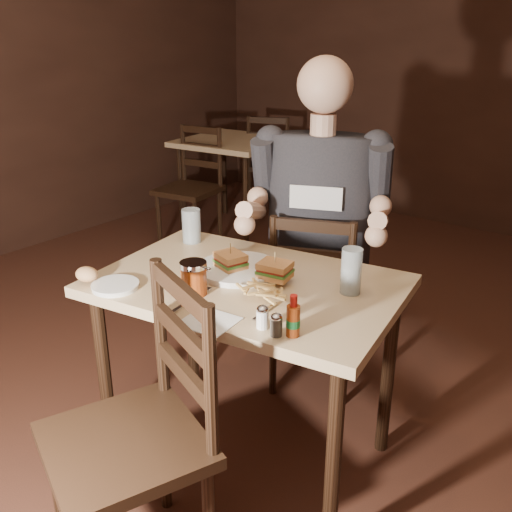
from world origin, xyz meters
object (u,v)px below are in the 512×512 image
Objects in this scene: dinner_plate at (239,270)px; glass_left at (191,226)px; bg_chair_near at (188,189)px; chair_far at (316,298)px; hot_sauce at (293,316)px; syrup_dispenser at (194,278)px; diner at (319,187)px; main_table at (248,304)px; glass_right at (351,271)px; bg_chair_far at (272,165)px; bg_table at (234,150)px; chair_near at (124,444)px.

glass_left is at bearing 160.55° from dinner_plate.
bg_chair_near is 3.02× the size of dinner_plate.
hot_sauce is at bearing 94.26° from chair_far.
syrup_dispenser is (0.00, -0.81, 0.38)m from chair_far.
dinner_plate is (-0.02, -0.52, -0.21)m from diner.
main_table is 0.41m from glass_right.
bg_chair_far is 3.41m from glass_right.
main_table is 1.11× the size of diner.
glass_right is (0.40, -0.42, -0.14)m from diner.
syrup_dispenser is (-0.43, 0.03, -0.01)m from hot_sauce.
bg_table is at bearing 132.99° from hot_sauce.
bg_chair_far is at bearing 130.71° from glass_right.
syrup_dispenser is at bearing 67.21° from chair_far.
chair_far is 1.02m from hot_sauce.
hot_sauce is at bearing -12.75° from syrup_dispenser.
chair_near is at bearing -59.17° from glass_left.
chair_near is at bearing -86.30° from main_table.
dinner_plate is 0.39m from glass_left.
bg_chair_far reaches higher than syrup_dispenser.
hot_sauce is at bearing -47.01° from bg_table.
chair_near is 0.91× the size of diner.
glass_right is at bearing 30.10° from syrup_dispenser.
bg_chair_far is 5.70× the size of glass_right.
hot_sauce is (0.01, -0.37, -0.01)m from glass_right.
bg_chair_far reaches higher than glass_left.
bg_table is 2.96m from syrup_dispenser.
bg_chair_near reaches higher than chair_far.
glass_left is at bearing 177.55° from glass_right.
bg_table is 6.15× the size of glass_left.
chair_far is (1.79, -1.54, -0.24)m from bg_table.
dinner_plate reaches higher than bg_table.
chair_near reaches higher than glass_left.
glass_left reaches higher than dinner_plate.
dinner_plate is (1.79, -2.11, 0.10)m from bg_table.
chair_near is (1.91, -2.79, -0.20)m from bg_table.
bg_table is at bearing 118.47° from syrup_dispenser.
bg_chair_near reaches higher than hot_sauce.
bg_chair_near is 5.72× the size of glass_right.
glass_left is (1.43, -1.98, 0.16)m from bg_table.
chair_far is 6.74× the size of hot_sauce.
bg_chair_near is (0.00, -1.10, 0.00)m from bg_chair_far.
hot_sauce is (0.31, 0.41, 0.36)m from chair_near.
hot_sauce is (2.22, -1.83, 0.38)m from bg_chair_near.
bg_chair_far is at bearing 90.00° from bg_table.
bg_chair_far is at bearing -72.38° from chair_far.
glass_right is at bearing -2.45° from glass_left.
chair_far is 0.75m from glass_right.
syrup_dispenser is (0.36, -0.37, -0.01)m from glass_left.
main_table is 0.45m from hot_sauce.
glass_right reaches higher than glass_left.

